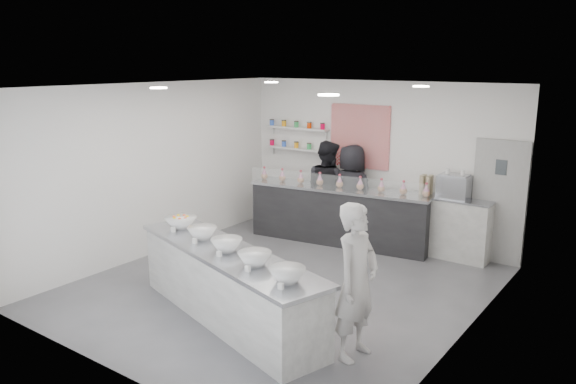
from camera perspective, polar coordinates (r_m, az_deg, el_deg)
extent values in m
plane|color=#515156|center=(8.66, -0.65, -9.59)|extent=(6.00, 6.00, 0.00)
plane|color=white|center=(7.99, -0.71, 10.67)|extent=(6.00, 6.00, 0.00)
plane|color=white|center=(10.70, 8.93, 3.08)|extent=(5.50, 0.00, 5.50)
plane|color=white|center=(10.04, -13.41, 2.21)|extent=(0.00, 6.00, 6.00)
plane|color=white|center=(6.97, 17.85, -2.87)|extent=(0.00, 6.00, 6.00)
cube|color=#989895|center=(9.97, 20.60, -1.01)|extent=(0.88, 0.04, 2.10)
cube|color=#C00105|center=(10.77, 7.29, 5.62)|extent=(1.25, 0.03, 1.20)
cube|color=silver|center=(11.49, 0.91, 4.44)|extent=(1.45, 0.22, 0.04)
cube|color=silver|center=(11.43, 0.91, 6.52)|extent=(1.45, 0.22, 0.04)
cylinder|color=white|center=(8.20, -13.02, 10.27)|extent=(0.24, 0.24, 0.02)
cylinder|color=white|center=(6.37, 4.14, 9.81)|extent=(0.24, 0.24, 0.02)
cylinder|color=white|center=(10.11, -1.71, 11.09)|extent=(0.24, 0.24, 0.02)
cylinder|color=white|center=(8.69, 13.36, 10.40)|extent=(0.24, 0.24, 0.02)
cube|color=#A3A29E|center=(7.51, -6.15, -9.41)|extent=(3.57, 1.78, 0.95)
cube|color=black|center=(10.52, 5.19, -2.39)|extent=(3.50, 1.12, 1.07)
cube|color=white|center=(10.09, 4.62, 0.92)|extent=(3.36, 0.50, 0.29)
cube|color=#A3A29E|center=(10.13, 15.99, -3.48)|extent=(1.43, 0.46, 1.06)
cube|color=#93969E|center=(9.94, 16.51, 0.51)|extent=(0.52, 0.36, 0.40)
imported|color=#B9B6B3|center=(6.47, 6.97, -9.03)|extent=(0.47, 0.69, 1.83)
imported|color=black|center=(10.87, 3.99, 0.34)|extent=(1.05, 0.90, 1.88)
imported|color=black|center=(10.61, 6.45, -0.11)|extent=(0.93, 0.62, 1.85)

